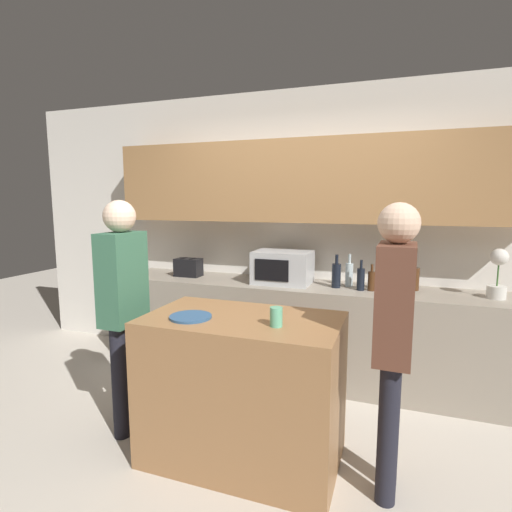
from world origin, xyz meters
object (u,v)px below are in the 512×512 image
at_px(potted_plant, 498,274).
at_px(bottle_5, 399,279).
at_px(toaster, 188,267).
at_px(bottle_0, 336,275).
at_px(person_left, 123,298).
at_px(microwave, 283,267).
at_px(bottle_6, 414,278).
at_px(plate_on_island, 191,317).
at_px(person_center, 394,327).
at_px(bottle_4, 386,278).
at_px(bottle_1, 349,274).
at_px(bottle_2, 361,279).
at_px(bottle_3, 372,281).
at_px(cup_0, 276,317).

distance_m(potted_plant, bottle_5, 0.73).
bearing_deg(bottle_5, toaster, 177.88).
relative_size(bottle_0, person_left, 0.18).
relative_size(microwave, bottle_6, 1.93).
bearing_deg(bottle_5, bottle_0, 174.63).
bearing_deg(microwave, person_left, -121.11).
bearing_deg(bottle_6, toaster, -177.50).
relative_size(toaster, potted_plant, 0.66).
bearing_deg(plate_on_island, bottle_5, 48.06).
bearing_deg(person_left, person_center, 89.07).
bearing_deg(person_center, bottle_4, 5.24).
distance_m(bottle_1, bottle_4, 0.33).
relative_size(toaster, person_center, 0.16).
xyz_separation_m(bottle_5, bottle_6, (0.12, 0.17, -0.02)).
height_order(potted_plant, bottle_5, potted_plant).
distance_m(potted_plant, bottle_2, 1.04).
bearing_deg(bottle_4, bottle_2, -167.00).
distance_m(microwave, bottle_0, 0.50).
bearing_deg(bottle_3, microwave, 176.27).
bearing_deg(bottle_0, bottle_5, -5.37).
bearing_deg(toaster, person_center, -33.57).
height_order(potted_plant, bottle_1, potted_plant).
bearing_deg(microwave, bottle_5, -4.08).
xyz_separation_m(bottle_2, person_center, (0.28, -1.25, -0.01)).
bearing_deg(cup_0, bottle_1, 80.68).
relative_size(bottle_4, bottle_5, 0.97).
height_order(potted_plant, bottle_6, potted_plant).
bearing_deg(potted_plant, bottle_1, 176.87).
relative_size(bottle_0, bottle_4, 0.98).
height_order(bottle_4, plate_on_island, bottle_4).
distance_m(bottle_0, person_left, 1.80).
relative_size(bottle_2, person_center, 0.16).
xyz_separation_m(plate_on_island, person_left, (-0.59, 0.12, 0.04)).
xyz_separation_m(potted_plant, bottle_3, (-0.94, -0.05, -0.11)).
relative_size(bottle_4, person_center, 0.18).
relative_size(bottle_1, cup_0, 2.57).
distance_m(bottle_2, person_left, 1.93).
bearing_deg(microwave, toaster, 179.91).
bearing_deg(microwave, bottle_2, -5.14).
bearing_deg(bottle_2, cup_0, -104.81).
height_order(bottle_4, bottle_5, bottle_5).
bearing_deg(person_center, toaster, 58.23).
xyz_separation_m(bottle_3, bottle_5, (0.22, -0.02, 0.03)).
bearing_deg(person_center, cup_0, 98.89).
xyz_separation_m(bottle_0, bottle_2, (0.21, -0.04, -0.01)).
bearing_deg(toaster, bottle_2, -2.20).
bearing_deg(bottle_6, cup_0, -117.67).
bearing_deg(microwave, cup_0, -75.64).
relative_size(potted_plant, cup_0, 3.49).
relative_size(microwave, person_center, 0.32).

